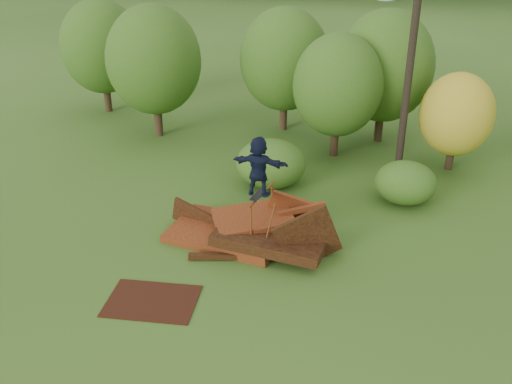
% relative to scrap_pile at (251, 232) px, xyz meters
% --- Properties ---
extents(ground, '(240.00, 240.00, 0.00)m').
position_rel_scrap_pile_xyz_m(ground, '(0.87, -1.72, -0.38)').
color(ground, '#2D5116').
rests_on(ground, ground).
extents(scrap_pile, '(5.64, 2.98, 2.10)m').
position_rel_scrap_pile_xyz_m(scrap_pile, '(0.00, 0.00, 0.00)').
color(scrap_pile, '#4F180E').
rests_on(scrap_pile, ground).
extents(grind_rail, '(0.35, 1.90, 1.59)m').
position_rel_scrap_pile_xyz_m(grind_rail, '(0.26, 0.26, 0.72)').
color(grind_rail, brown).
rests_on(grind_rail, ground).
extents(skateboard, '(0.35, 0.88, 0.09)m').
position_rel_scrap_pile_xyz_m(skateboard, '(0.22, 0.01, 1.28)').
color(skateboard, black).
rests_on(skateboard, grind_rail).
extents(skater, '(1.68, 0.62, 1.78)m').
position_rel_scrap_pile_xyz_m(skater, '(0.22, 0.01, 2.19)').
color(skater, black).
rests_on(skater, skateboard).
extents(flat_plate, '(2.49, 1.91, 0.03)m').
position_rel_scrap_pile_xyz_m(flat_plate, '(-1.72, -3.51, -0.36)').
color(flat_plate, black).
rests_on(flat_plate, ground).
extents(tree_0, '(4.10, 4.10, 5.79)m').
position_rel_scrap_pile_xyz_m(tree_0, '(-6.54, 8.12, 3.04)').
color(tree_0, black).
rests_on(tree_0, ground).
extents(tree_1, '(3.99, 3.99, 5.55)m').
position_rel_scrap_pile_xyz_m(tree_1, '(-1.27, 10.37, 2.87)').
color(tree_1, black).
rests_on(tree_1, ground).
extents(tree_2, '(3.57, 3.57, 5.03)m').
position_rel_scrap_pile_xyz_m(tree_2, '(1.46, 7.71, 2.60)').
color(tree_2, black).
rests_on(tree_2, ground).
extents(tree_3, '(4.10, 4.10, 5.68)m').
position_rel_scrap_pile_xyz_m(tree_3, '(3.13, 9.91, 2.95)').
color(tree_3, black).
rests_on(tree_3, ground).
extents(tree_4, '(2.78, 2.78, 3.84)m').
position_rel_scrap_pile_xyz_m(tree_4, '(6.05, 7.45, 1.86)').
color(tree_4, black).
rests_on(tree_4, ground).
extents(tree_6, '(3.97, 3.97, 5.54)m').
position_rel_scrap_pile_xyz_m(tree_6, '(-10.49, 10.79, 2.88)').
color(tree_6, black).
rests_on(tree_6, ground).
extents(shrub_left, '(2.55, 2.35, 1.77)m').
position_rel_scrap_pile_xyz_m(shrub_left, '(-0.39, 4.14, 0.51)').
color(shrub_left, '#264913').
rests_on(shrub_left, ground).
extents(shrub_right, '(2.10, 1.93, 1.49)m').
position_rel_scrap_pile_xyz_m(shrub_right, '(4.42, 4.00, 0.37)').
color(shrub_right, '#264913').
rests_on(shrub_right, ground).
extents(utility_pole, '(1.40, 0.28, 10.00)m').
position_rel_scrap_pile_xyz_m(utility_pole, '(4.12, 6.55, 4.70)').
color(utility_pole, black).
rests_on(utility_pole, ground).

